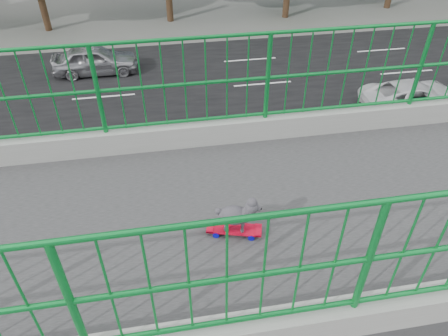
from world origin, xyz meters
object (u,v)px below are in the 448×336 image
poodle (237,214)px  skateboard (234,229)px  car_4 (95,60)px  car_1 (326,147)px  car_2 (413,96)px

poodle → skateboard: bearing=-90.0°
poodle → car_4: 20.48m
poodle → car_4: size_ratio=0.10×
poodle → car_1: 12.72m
poodle → car_2: size_ratio=0.09×
car_1 → car_4: bearing=-136.1°
poodle → car_4: poodle is taller
skateboard → car_2: skateboard is taller
car_2 → car_4: 16.00m
skateboard → poodle: bearing=90.0°
car_1 → car_2: bearing=120.5°
car_4 → car_2: bearing=-113.6°
car_2 → car_1: bearing=120.5°
car_2 → skateboard: bearing=139.2°
skateboard → poodle: size_ratio=1.30×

